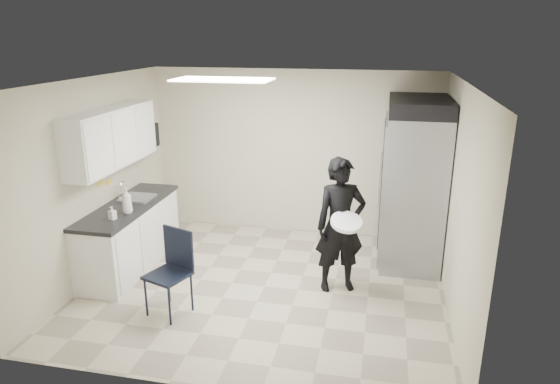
% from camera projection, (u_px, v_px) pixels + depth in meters
% --- Properties ---
extents(floor, '(4.50, 4.50, 0.00)m').
position_uv_depth(floor, '(265.00, 286.00, 6.43)').
color(floor, '#B7AB8F').
rests_on(floor, ground).
extents(ceiling, '(4.50, 4.50, 0.00)m').
position_uv_depth(ceiling, '(262.00, 81.00, 5.64)').
color(ceiling, silver).
rests_on(ceiling, back_wall).
extents(back_wall, '(4.50, 0.00, 4.50)m').
position_uv_depth(back_wall, '(293.00, 153.00, 7.90)').
color(back_wall, '#BFB89D').
rests_on(back_wall, floor).
extents(left_wall, '(0.00, 4.00, 4.00)m').
position_uv_depth(left_wall, '(95.00, 180.00, 6.48)').
color(left_wall, '#BFB89D').
rests_on(left_wall, floor).
extents(right_wall, '(0.00, 4.00, 4.00)m').
position_uv_depth(right_wall, '(458.00, 203.00, 5.59)').
color(right_wall, '#BFB89D').
rests_on(right_wall, floor).
extents(ceiling_panel, '(1.20, 0.60, 0.02)m').
position_uv_depth(ceiling_panel, '(223.00, 80.00, 6.13)').
color(ceiling_panel, white).
rests_on(ceiling_panel, ceiling).
extents(lower_counter, '(0.60, 1.90, 0.86)m').
position_uv_depth(lower_counter, '(130.00, 237.00, 6.87)').
color(lower_counter, silver).
rests_on(lower_counter, floor).
extents(countertop, '(0.64, 1.95, 0.05)m').
position_uv_depth(countertop, '(127.00, 206.00, 6.73)').
color(countertop, black).
rests_on(countertop, lower_counter).
extents(sink, '(0.42, 0.40, 0.14)m').
position_uv_depth(sink, '(137.00, 202.00, 6.96)').
color(sink, gray).
rests_on(sink, countertop).
extents(faucet, '(0.02, 0.02, 0.24)m').
position_uv_depth(faucet, '(123.00, 190.00, 6.96)').
color(faucet, silver).
rests_on(faucet, countertop).
extents(upper_cabinets, '(0.35, 1.80, 0.75)m').
position_uv_depth(upper_cabinets, '(111.00, 137.00, 6.47)').
color(upper_cabinets, silver).
rests_on(upper_cabinets, left_wall).
extents(towel_dispenser, '(0.22, 0.30, 0.35)m').
position_uv_depth(towel_dispenser, '(148.00, 136.00, 7.61)').
color(towel_dispenser, black).
rests_on(towel_dispenser, left_wall).
extents(notice_sticker_left, '(0.00, 0.12, 0.07)m').
position_uv_depth(notice_sticker_left, '(101.00, 183.00, 6.59)').
color(notice_sticker_left, yellow).
rests_on(notice_sticker_left, left_wall).
extents(notice_sticker_right, '(0.00, 0.12, 0.07)m').
position_uv_depth(notice_sticker_right, '(109.00, 182.00, 6.79)').
color(notice_sticker_right, yellow).
rests_on(notice_sticker_right, left_wall).
extents(commercial_fridge, '(0.80, 1.35, 2.10)m').
position_uv_depth(commercial_fridge, '(413.00, 189.00, 6.94)').
color(commercial_fridge, gray).
rests_on(commercial_fridge, floor).
extents(fridge_compressor, '(0.80, 1.35, 0.20)m').
position_uv_depth(fridge_compressor, '(420.00, 106.00, 6.59)').
color(fridge_compressor, black).
rests_on(fridge_compressor, commercial_fridge).
extents(folding_chair, '(0.55, 0.55, 0.97)m').
position_uv_depth(folding_chair, '(168.00, 275.00, 5.68)').
color(folding_chair, black).
rests_on(folding_chair, floor).
extents(man_tuxedo, '(0.73, 0.61, 1.71)m').
position_uv_depth(man_tuxedo, '(340.00, 226.00, 6.14)').
color(man_tuxedo, black).
rests_on(man_tuxedo, floor).
extents(bucket_lid, '(0.49, 0.49, 0.05)m').
position_uv_depth(bucket_lid, '(347.00, 222.00, 5.86)').
color(bucket_lid, white).
rests_on(bucket_lid, man_tuxedo).
extents(soap_bottle_a, '(0.18, 0.18, 0.33)m').
position_uv_depth(soap_bottle_a, '(127.00, 200.00, 6.37)').
color(soap_bottle_a, white).
rests_on(soap_bottle_a, countertop).
extents(soap_bottle_b, '(0.09, 0.09, 0.17)m').
position_uv_depth(soap_bottle_b, '(112.00, 213.00, 6.17)').
color(soap_bottle_b, '#B9BBC6').
rests_on(soap_bottle_b, countertop).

